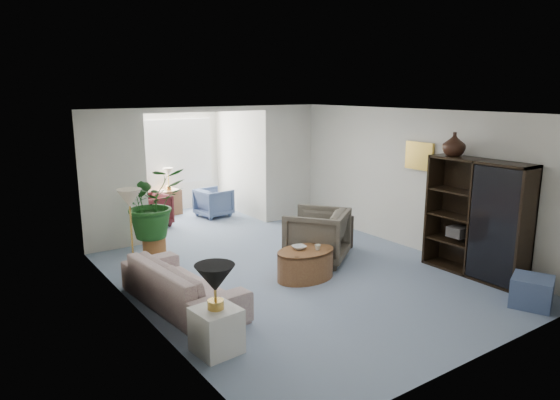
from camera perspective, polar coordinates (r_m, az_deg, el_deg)
floor at (r=7.89m, az=2.51°, el=-8.61°), size 6.00×6.00×0.00m
sunroom_floor at (r=11.27m, az=-10.20°, el=-2.31°), size 2.60×2.60×0.00m
back_pier_left at (r=9.35m, az=-18.27°, el=2.07°), size 1.20×0.12×2.50m
back_pier_right at (r=11.02m, az=1.01°, el=4.19°), size 1.20×0.12×2.50m
back_header at (r=9.92m, az=-8.05°, el=10.12°), size 2.60×0.12×0.10m
window_pane at (r=11.99m, az=-12.63°, el=5.29°), size 2.20×0.02×1.50m
window_blinds at (r=11.96m, az=-12.57°, el=5.27°), size 2.20×0.02×1.50m
framed_picture at (r=9.07m, az=15.53°, el=4.83°), size 0.04×0.50×0.40m
sofa at (r=6.91m, az=-11.00°, el=-9.27°), size 1.00×2.15×0.61m
end_table at (r=5.73m, az=-7.20°, el=-14.40°), size 0.50×0.50×0.51m
table_lamp at (r=5.48m, az=-7.37°, el=-8.76°), size 0.44×0.44×0.30m
floor_lamp at (r=7.77m, az=-16.67°, el=0.17°), size 0.36×0.36×0.28m
coffee_table at (r=7.74m, az=2.90°, el=-7.26°), size 1.08×1.08×0.45m
coffee_bowl at (r=7.70m, az=2.17°, el=-5.37°), size 0.24×0.24×0.05m
coffee_cup at (r=7.66m, az=4.27°, el=-5.36°), size 0.10×0.10×0.09m
wingback_chair at (r=8.44m, az=4.19°, el=-4.02°), size 1.34×1.35×0.89m
side_table_dark at (r=9.14m, az=6.42°, el=-3.73°), size 0.59×0.52×0.60m
entertainment_cabinet at (r=8.25m, az=21.33°, el=-1.95°), size 0.43×1.62×1.81m
cabinet_urn at (r=8.35m, az=19.08°, el=5.98°), size 0.36×0.36×0.37m
ottoman at (r=7.59m, az=26.57°, el=-9.24°), size 0.65×0.65×0.40m
plant_pot at (r=9.08m, az=-14.01°, el=-5.05°), size 0.40×0.40×0.32m
house_plant at (r=8.88m, az=-14.27°, el=-0.29°), size 1.10×0.96×1.22m
sunroom_chair_blue at (r=11.50m, az=-7.50°, el=-0.28°), size 0.79×0.77×0.64m
sunroom_chair_maroon at (r=10.91m, az=-14.51°, el=-1.16°), size 0.83×0.82×0.68m
sunroom_table at (r=11.87m, az=-12.38°, el=-0.24°), size 0.51×0.42×0.57m
shelf_clutter at (r=8.06m, az=22.61°, el=-1.83°), size 0.30×1.03×1.06m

